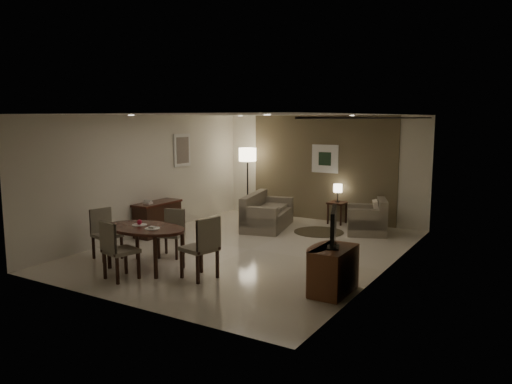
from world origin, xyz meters
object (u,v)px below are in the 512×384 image
Objects in this scene: chair_near at (121,250)px; dining_table at (146,248)px; tv_cabinet at (334,270)px; sofa at (268,211)px; console_desk at (158,218)px; chair_far at (171,234)px; side_table at (337,213)px; chair_left at (107,234)px; chair_right at (199,247)px; floor_lamp at (248,182)px; armchair at (367,216)px.

dining_table is at bearing -70.11° from chair_near.
sofa is (-3.10, 3.41, 0.06)m from tv_cabinet.
chair_far is (1.46, -1.24, 0.07)m from console_desk.
side_table is (1.40, 5.92, -0.22)m from chair_near.
chair_near reaches higher than side_table.
chair_left is 0.90× the size of chair_right.
floor_lamp reaches higher than chair_left.
dining_table is at bearing -78.52° from floor_lamp.
tv_cabinet is at bearing -22.79° from chair_far.
tv_cabinet is 3.44m from chair_far.
dining_table is at bearing -100.96° from chair_far.
chair_near is 5.76m from armchair.
chair_far is (-0.11, 0.80, 0.08)m from dining_table.
tv_cabinet is 1.64× the size of side_table.
console_desk is 1.34× the size of chair_far.
dining_table reaches higher than side_table.
floor_lamp reaches higher than armchair.
console_desk is 1.22× the size of chair_near.
tv_cabinet is 4.61m from sofa.
armchair is at bearing 61.70° from dining_table.
floor_lamp is (-1.10, 5.68, 0.43)m from chair_near.
console_desk is 2.57m from dining_table.
chair_right is (1.15, 0.05, 0.15)m from dining_table.
chair_right reaches higher than sofa.
tv_cabinet is at bearing 115.70° from chair_right.
side_table is (-1.85, 4.73, -0.08)m from tv_cabinet.
floor_lamp is at bearing 13.26° from chair_left.
chair_near is at bearing 164.17° from sofa.
side_table is at bearing 52.08° from chair_far.
side_table is at bearing -170.59° from chair_right.
chair_far reaches higher than tv_cabinet.
chair_right is (2.19, -0.02, 0.05)m from chair_left.
armchair is (-0.85, 4.05, 0.05)m from tv_cabinet.
console_desk is 1.15× the size of chair_right.
sofa is 2.34m from armchair.
console_desk is 4.44m from side_table.
tv_cabinet is at bearing 9.21° from dining_table.
chair_left is 4.97m from floor_lamp.
chair_left is at bearing -160.65° from chair_far.
chair_near is at bearing -58.57° from console_desk.
console_desk is 0.69× the size of sofa.
chair_right is 0.60× the size of sofa.
dining_table is 5.21m from armchair.
chair_near is at bearing -109.30° from chair_left.
floor_lamp is at bearing 83.74° from chair_far.
sofa is at bearing -133.28° from side_table.
tv_cabinet is 6.27m from floor_lamp.
chair_left reaches higher than tv_cabinet.
sofa reaches higher than dining_table.
console_desk reaches higher than dining_table.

